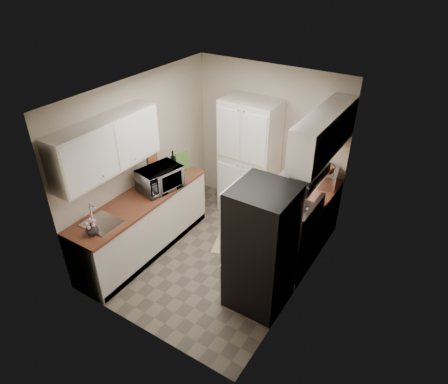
{
  "coord_description": "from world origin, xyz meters",
  "views": [
    {
      "loc": [
        2.56,
        -3.81,
        3.99
      ],
      "look_at": [
        0.05,
        0.15,
        1.07
      ],
      "focal_mm": 32.0,
      "sensor_mm": 36.0,
      "label": 1
    }
  ],
  "objects_px": {
    "wine_bottle": "(173,162)",
    "toaster_oven": "(326,178)",
    "electric_range": "(289,238)",
    "microwave": "(160,179)",
    "refrigerator": "(261,248)",
    "pantry_cabinet": "(249,159)"
  },
  "relations": [
    {
      "from": "electric_range",
      "to": "refrigerator",
      "type": "distance_m",
      "value": 0.88
    },
    {
      "from": "wine_bottle",
      "to": "refrigerator",
      "type": "bearing_deg",
      "value": -22.9
    },
    {
      "from": "pantry_cabinet",
      "to": "electric_range",
      "type": "distance_m",
      "value": 1.58
    },
    {
      "from": "pantry_cabinet",
      "to": "refrigerator",
      "type": "distance_m",
      "value": 2.07
    },
    {
      "from": "refrigerator",
      "to": "toaster_oven",
      "type": "distance_m",
      "value": 1.77
    },
    {
      "from": "electric_range",
      "to": "refrigerator",
      "type": "bearing_deg",
      "value": -92.48
    },
    {
      "from": "electric_range",
      "to": "microwave",
      "type": "xyz_separation_m",
      "value": [
        -1.88,
        -0.46,
        0.61
      ]
    },
    {
      "from": "pantry_cabinet",
      "to": "wine_bottle",
      "type": "distance_m",
      "value": 1.24
    },
    {
      "from": "wine_bottle",
      "to": "toaster_oven",
      "type": "xyz_separation_m",
      "value": [
        2.16,
        0.9,
        -0.05
      ]
    },
    {
      "from": "pantry_cabinet",
      "to": "refrigerator",
      "type": "relative_size",
      "value": 1.18
    },
    {
      "from": "pantry_cabinet",
      "to": "wine_bottle",
      "type": "bearing_deg",
      "value": -134.89
    },
    {
      "from": "pantry_cabinet",
      "to": "wine_bottle",
      "type": "relative_size",
      "value": 6.1
    },
    {
      "from": "pantry_cabinet",
      "to": "toaster_oven",
      "type": "bearing_deg",
      "value": 1.11
    },
    {
      "from": "electric_range",
      "to": "wine_bottle",
      "type": "relative_size",
      "value": 3.44
    },
    {
      "from": "electric_range",
      "to": "wine_bottle",
      "type": "xyz_separation_m",
      "value": [
        -2.05,
        0.05,
        0.61
      ]
    },
    {
      "from": "toaster_oven",
      "to": "microwave",
      "type": "bearing_deg",
      "value": -156.53
    },
    {
      "from": "refrigerator",
      "to": "microwave",
      "type": "bearing_deg",
      "value": 169.5
    },
    {
      "from": "pantry_cabinet",
      "to": "electric_range",
      "type": "bearing_deg",
      "value": -38.22
    },
    {
      "from": "wine_bottle",
      "to": "microwave",
      "type": "bearing_deg",
      "value": -72.28
    },
    {
      "from": "pantry_cabinet",
      "to": "electric_range",
      "type": "relative_size",
      "value": 1.77
    },
    {
      "from": "wine_bottle",
      "to": "toaster_oven",
      "type": "height_order",
      "value": "wine_bottle"
    },
    {
      "from": "wine_bottle",
      "to": "toaster_oven",
      "type": "distance_m",
      "value": 2.34
    }
  ]
}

